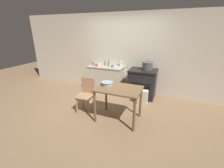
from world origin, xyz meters
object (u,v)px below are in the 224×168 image
object	(u,v)px
mixing_bowl_large	(107,83)
bottle_far_left	(105,63)
work_table	(119,93)
cup_center_right	(94,64)
cup_center_left	(97,65)
stove	(142,83)
flour_sack	(143,97)
cup_center	(112,66)
chair	(86,94)
bottle_left	(121,63)
bottle_mid_left	(109,64)
stock_pot	(147,66)

from	to	relation	value
mixing_bowl_large	bottle_far_left	xyz separation A→B (m)	(-0.80, 1.60, 0.09)
work_table	cup_center_right	size ratio (longest dim) A/B	10.41
mixing_bowl_large	bottle_far_left	distance (m)	1.79
bottle_far_left	cup_center_left	bearing A→B (deg)	-121.54
stove	flour_sack	bearing A→B (deg)	-75.70
stove	cup_center	size ratio (longest dim) A/B	10.55
flour_sack	chair	bearing A→B (deg)	-144.72
stove	chair	distance (m)	1.83
mixing_bowl_large	bottle_far_left	world-z (taller)	bottle_far_left
bottle_left	cup_center_right	size ratio (longest dim) A/B	2.74
work_table	mixing_bowl_large	size ratio (longest dim) A/B	3.64
bottle_mid_left	cup_center_left	bearing A→B (deg)	-149.98
stove	cup_center_right	size ratio (longest dim) A/B	9.11
stove	flour_sack	size ratio (longest dim) A/B	2.12
mixing_bowl_large	stove	bearing A→B (deg)	69.48
chair	work_table	bearing A→B (deg)	-9.88
work_table	bottle_far_left	bearing A→B (deg)	123.63
chair	bottle_left	distance (m)	1.74
cup_center_right	cup_center_left	bearing A→B (deg)	-35.89
stove	cup_center_right	world-z (taller)	cup_center_right
chair	cup_center	size ratio (longest dim) A/B	10.46
cup_center_right	bottle_mid_left	bearing A→B (deg)	7.12
stock_pot	cup_center_left	xyz separation A→B (m)	(-1.63, -0.18, -0.07)
stock_pot	work_table	bearing A→B (deg)	-102.73
mixing_bowl_large	flour_sack	bearing A→B (deg)	54.76
cup_center_left	cup_center_right	bearing A→B (deg)	144.11
chair	bottle_mid_left	xyz separation A→B (m)	(-0.01, 1.47, 0.49)
bottle_mid_left	cup_center	bearing A→B (deg)	-30.16
flour_sack	cup_center	bearing A→B (deg)	157.96
stock_pot	cup_center_right	distance (m)	1.81
stock_pot	bottle_far_left	distance (m)	1.45
chair	cup_center	xyz separation A→B (m)	(0.17, 1.36, 0.45)
chair	bottle_far_left	distance (m)	1.63
stove	bottle_mid_left	xyz separation A→B (m)	(-1.17, 0.05, 0.52)
cup_center_left	mixing_bowl_large	bearing A→B (deg)	-53.49
chair	cup_center_right	xyz separation A→B (m)	(-0.55, 1.40, 0.45)
chair	bottle_mid_left	world-z (taller)	bottle_mid_left
cup_center	bottle_far_left	bearing A→B (deg)	151.71
chair	mixing_bowl_large	size ratio (longest dim) A/B	3.16
chair	cup_center_left	world-z (taller)	cup_center_left
work_table	bottle_mid_left	bearing A→B (deg)	120.59
work_table	mixing_bowl_large	distance (m)	0.36
work_table	bottle_far_left	world-z (taller)	bottle_far_left
work_table	chair	distance (m)	0.94
stove	cup_center_right	xyz separation A→B (m)	(-1.70, -0.01, 0.48)
bottle_left	cup_center_left	world-z (taller)	bottle_left
bottle_left	cup_center_left	xyz separation A→B (m)	(-0.72, -0.36, -0.05)
chair	bottle_far_left	world-z (taller)	bottle_far_left
mixing_bowl_large	cup_center	bearing A→B (deg)	107.43
bottle_mid_left	cup_center_left	size ratio (longest dim) A/B	2.30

